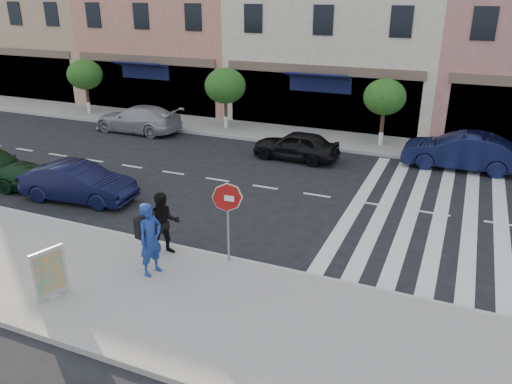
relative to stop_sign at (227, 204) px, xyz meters
name	(u,v)px	position (x,y,z in m)	size (l,w,h in m)	color
ground	(215,231)	(-1.28, 1.69, -1.77)	(120.00, 120.00, 0.00)	black
sidewalk_near	(143,292)	(-1.28, -2.06, -1.70)	(60.00, 4.50, 0.15)	gray
sidewalk_far	(319,138)	(-1.28, 12.69, -1.70)	(60.00, 3.00, 0.15)	gray
building_west_far	(49,3)	(-23.28, 18.69, 4.23)	(12.00, 9.00, 12.00)	tan
building_centre	(346,16)	(-1.78, 18.69, 3.73)	(11.00, 9.00, 11.00)	beige
street_tree_wa	(85,75)	(-15.28, 12.49, 0.56)	(2.00, 2.00, 3.05)	#473323
street_tree_wb	(225,86)	(-6.28, 12.49, 0.54)	(2.10, 2.10, 3.06)	#473323
street_tree_c	(385,97)	(1.72, 12.49, 0.59)	(1.90, 1.90, 3.04)	#473323
stop_sign	(227,204)	(0.00, 0.00, 0.00)	(0.78, 0.11, 2.20)	gray
photographer	(150,239)	(-1.49, -1.30, -0.67)	(0.69, 0.45, 1.89)	navy
walker	(164,224)	(-1.74, -0.31, -0.74)	(0.86, 0.67, 1.76)	black
poster_board	(50,274)	(-3.01, -3.12, -1.02)	(0.36, 0.79, 1.24)	beige
car_near_mid	(78,183)	(-6.73, 1.99, -1.12)	(1.39, 3.98, 1.31)	black
car_far_left	(138,119)	(-10.32, 10.42, -1.09)	(1.90, 4.67, 1.36)	#9E9DA2
car_far_mid	(296,145)	(-1.33, 9.29, -1.14)	(1.49, 3.70, 1.26)	black
car_far_right	(461,151)	(5.22, 10.79, -1.02)	(1.58, 4.54, 1.50)	black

